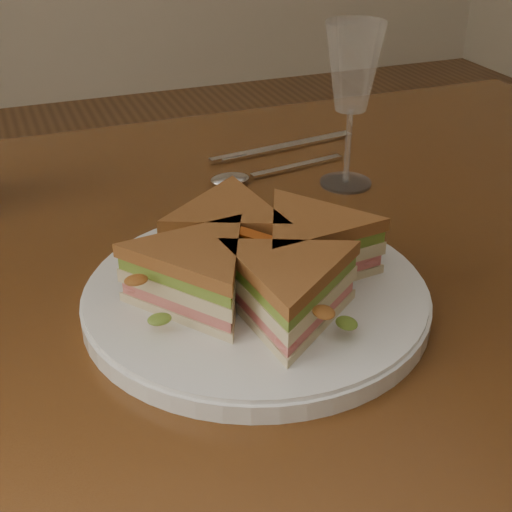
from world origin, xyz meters
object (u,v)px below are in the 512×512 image
object	(u,v)px
plate	(256,298)
spoon	(247,177)
wine_glass	(353,71)
sandwich_wedges	(256,261)
knife	(278,149)
table	(260,320)

from	to	relation	value
plate	spoon	distance (m)	0.27
spoon	wine_glass	world-z (taller)	wine_glass
spoon	plate	bearing A→B (deg)	-117.39
plate	wine_glass	world-z (taller)	wine_glass
plate	sandwich_wedges	size ratio (longest dim) A/B	1.18
wine_glass	knife	bearing A→B (deg)	103.76
spoon	knife	xyz separation A→B (m)	(0.07, 0.08, -0.00)
table	plate	world-z (taller)	plate
sandwich_wedges	wine_glass	distance (m)	0.30
table	knife	size ratio (longest dim) A/B	5.59
plate	knife	distance (m)	0.37
plate	knife	bearing A→B (deg)	64.32
sandwich_wedges	knife	size ratio (longest dim) A/B	1.18
table	sandwich_wedges	distance (m)	0.19
knife	wine_glass	world-z (taller)	wine_glass
knife	wine_glass	distance (m)	0.19
knife	wine_glass	bearing A→B (deg)	-84.14
plate	knife	xyz separation A→B (m)	(0.16, 0.34, -0.01)
plate	table	bearing A→B (deg)	66.89
spoon	wine_glass	distance (m)	0.18
sandwich_wedges	knife	xyz separation A→B (m)	(0.16, 0.34, -0.04)
spoon	knife	size ratio (longest dim) A/B	0.85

